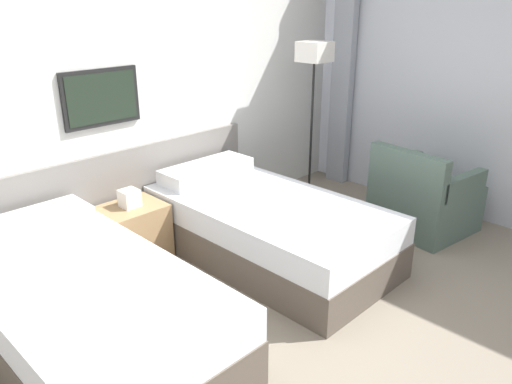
# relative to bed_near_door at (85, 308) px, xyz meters

# --- Properties ---
(ground_plane) EXTENTS (16.00, 16.00, 0.00)m
(ground_plane) POSITION_rel_bed_near_door_xyz_m (1.09, -0.91, -0.26)
(ground_plane) COLOR slate
(wall_headboard) EXTENTS (10.00, 0.10, 2.70)m
(wall_headboard) POSITION_rel_bed_near_door_xyz_m (1.07, 1.06, 1.04)
(wall_headboard) COLOR silver
(wall_headboard) RESTS_ON ground_plane
(bed_near_door) EXTENTS (1.07, 2.02, 0.63)m
(bed_near_door) POSITION_rel_bed_near_door_xyz_m (0.00, 0.00, 0.00)
(bed_near_door) COLOR brown
(bed_near_door) RESTS_ON ground_plane
(bed_near_window) EXTENTS (1.07, 2.02, 0.63)m
(bed_near_window) POSITION_rel_bed_near_door_xyz_m (1.61, 0.00, 0.00)
(bed_near_window) COLOR brown
(bed_near_window) RESTS_ON ground_plane
(nightstand) EXTENTS (0.50, 0.42, 0.61)m
(nightstand) POSITION_rel_bed_near_door_xyz_m (0.81, 0.74, -0.02)
(nightstand) COLOR #9E7A51
(nightstand) RESTS_ON ground_plane
(floor_lamp) EXTENTS (0.28, 0.28, 1.63)m
(floor_lamp) POSITION_rel_bed_near_door_xyz_m (2.85, 0.55, 1.13)
(floor_lamp) COLOR black
(floor_lamp) RESTS_ON ground_plane
(armchair) EXTENTS (0.85, 0.85, 0.81)m
(armchair) POSITION_rel_bed_near_door_xyz_m (3.01, -0.66, 0.02)
(armchair) COLOR #4C6056
(armchair) RESTS_ON ground_plane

